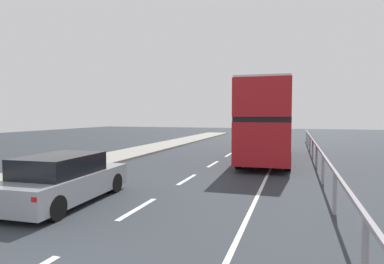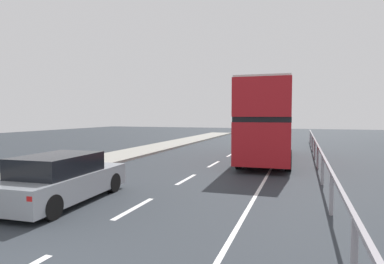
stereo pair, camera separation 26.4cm
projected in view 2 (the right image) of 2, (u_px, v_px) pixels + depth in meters
name	position (u px, v px, depth m)	size (l,w,h in m)	color
lane_paint_markings	(232.00, 180.00, 12.70)	(3.16, 46.00, 0.01)	silver
bridge_side_railing	(323.00, 160.00, 11.83)	(0.10, 42.00, 1.14)	gray
double_decker_bus_red	(268.00, 120.00, 18.37)	(2.89, 10.31, 4.34)	#AE171E
hatchback_car_near	(61.00, 179.00, 9.47)	(2.09, 4.50, 1.44)	gray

